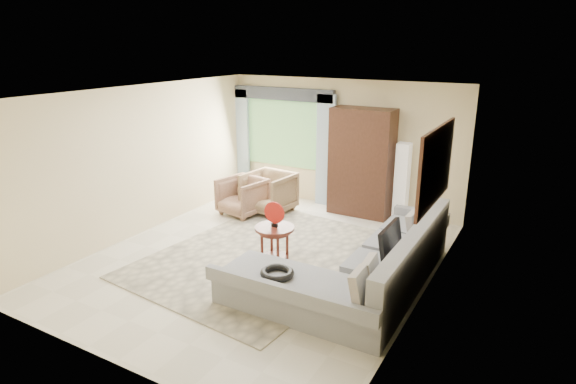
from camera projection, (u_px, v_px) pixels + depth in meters
The scene contains 17 objects.
ground at pixel (264, 258), 7.65m from camera, with size 6.00×6.00×0.00m, color silver.
area_rug at pixel (265, 255), 7.74m from camera, with size 3.00×4.00×0.02m, color #BEB296.
sectional_sofa at pixel (366, 272), 6.58m from camera, with size 2.30×3.46×0.90m.
tv_screen at pixel (391, 242), 6.46m from camera, with size 0.06×0.74×0.48m, color black.
garden_hose at pixel (277, 273), 5.99m from camera, with size 0.43×0.43×0.09m, color black.
coffee_table at pixel (275, 244), 7.39m from camera, with size 0.61×0.61×0.61m.
red_disc at pixel (274, 213), 7.23m from camera, with size 0.34×0.34×0.03m, color #AE1911.
armchair_left at pixel (242, 196), 9.50m from camera, with size 0.79×0.81×0.74m, color #9F6F57.
armchair_right at pixel (269, 193), 9.61m from camera, with size 0.87×0.90×0.82m, color #9C7D55.
potted_plant at pixel (244, 181), 10.90m from camera, with size 0.47×0.41×0.52m, color #999999.
armoire at pixel (362, 162), 9.33m from camera, with size 1.20×0.55×2.10m, color black.
floor_lamp at pixel (402, 182), 9.10m from camera, with size 0.24×0.24×1.50m, color silver.
window at pixel (283, 134), 10.33m from camera, with size 1.80×0.04×1.40m, color #669E59.
curtain_left at pixel (241, 141), 10.82m from camera, with size 0.40×0.08×2.30m, color #9EB7CC.
curtain_right at pixel (326, 151), 9.84m from camera, with size 0.40×0.08×2.30m, color #9EB7CC.
valance at pixel (282, 94), 10.02m from camera, with size 2.40×0.12×0.26m, color #1E232D.
wall_mirror at pixel (436, 166), 6.26m from camera, with size 0.05×1.70×1.05m.
Camera 1 is at (3.78, -5.88, 3.31)m, focal length 30.00 mm.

